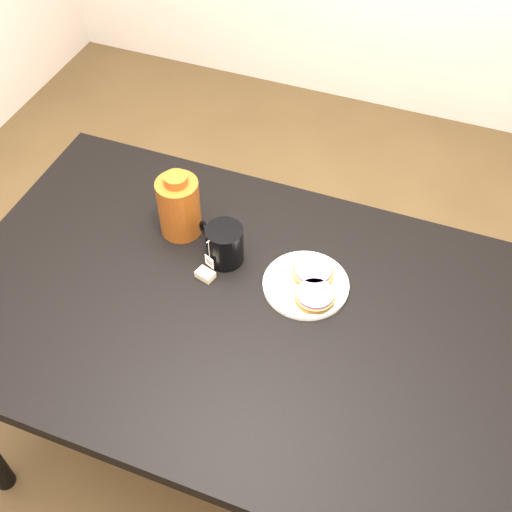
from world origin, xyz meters
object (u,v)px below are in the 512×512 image
(table, at_px, (234,324))
(mug, at_px, (224,244))
(teabag_pouch, at_px, (205,275))
(bagel_front, at_px, (315,296))
(plate, at_px, (306,284))
(bagel_package, at_px, (179,206))
(bagel_back, at_px, (313,272))

(table, xyz_separation_m, mug, (-0.08, 0.13, 0.14))
(mug, height_order, teabag_pouch, mug)
(mug, bearing_deg, teabag_pouch, -81.48)
(bagel_front, bearing_deg, mug, 168.03)
(plate, height_order, bagel_package, bagel_package)
(bagel_back, height_order, mug, mug)
(plate, xyz_separation_m, bagel_back, (0.01, 0.03, 0.02))
(mug, distance_m, teabag_pouch, 0.09)
(bagel_package, bearing_deg, bagel_front, -15.04)
(table, relative_size, bagel_package, 7.39)
(table, height_order, bagel_front, bagel_front)
(bagel_back, bearing_deg, bagel_front, -69.24)
(bagel_back, bearing_deg, plate, -106.41)
(table, xyz_separation_m, teabag_pouch, (-0.10, 0.05, 0.09))
(plate, distance_m, bagel_package, 0.39)
(mug, bearing_deg, bagel_package, -176.19)
(plate, bearing_deg, table, -141.85)
(plate, bearing_deg, mug, 176.43)
(bagel_back, relative_size, bagel_package, 0.76)
(table, bearing_deg, mug, 120.81)
(plate, bearing_deg, bagel_package, 169.58)
(plate, distance_m, bagel_back, 0.03)
(table, bearing_deg, bagel_back, 42.90)
(table, xyz_separation_m, bagel_front, (0.18, 0.07, 0.11))
(plate, bearing_deg, teabag_pouch, -165.90)
(plate, distance_m, teabag_pouch, 0.25)
(table, distance_m, bagel_package, 0.34)
(plate, bearing_deg, bagel_front, -49.38)
(teabag_pouch, bearing_deg, plate, 14.10)
(mug, xyz_separation_m, teabag_pouch, (-0.02, -0.08, -0.05))
(table, distance_m, bagel_front, 0.22)
(bagel_back, xyz_separation_m, bagel_front, (0.03, -0.07, 0.00))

